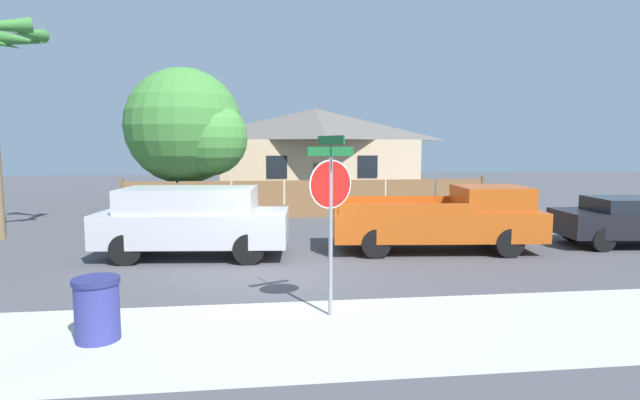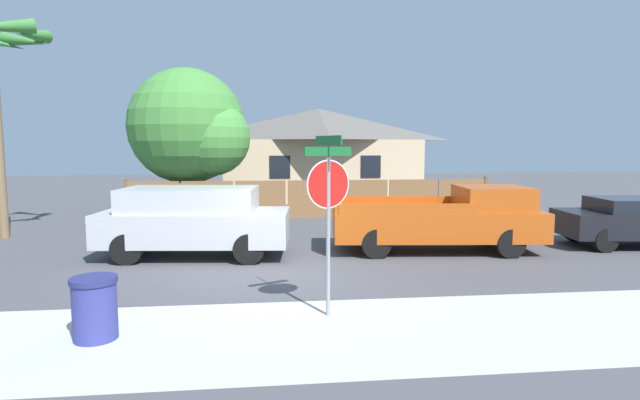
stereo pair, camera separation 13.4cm
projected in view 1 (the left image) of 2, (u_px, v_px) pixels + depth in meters
ground_plane at (275, 275)px, 11.11m from camera, size 80.00×80.00×0.00m
sidewalk_strip at (283, 335)px, 7.56m from camera, size 36.00×3.20×0.01m
wooden_fence at (310, 199)px, 19.98m from camera, size 14.60×0.12×1.59m
house at (315, 152)px, 27.73m from camera, size 10.77×7.40×4.90m
oak_tree at (189, 129)px, 20.38m from camera, size 4.97×4.74×6.03m
red_suv at (193, 219)px, 12.78m from camera, size 4.92×2.39×1.80m
orange_pickup at (444, 219)px, 13.57m from camera, size 5.72×2.49×1.77m
parked_sedan at (629, 220)px, 14.27m from camera, size 4.18×2.18×1.39m
stop_sign at (331, 196)px, 8.24m from camera, size 0.82×0.74×3.03m
trash_bin at (97, 309)px, 7.33m from camera, size 0.67×0.67×0.94m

